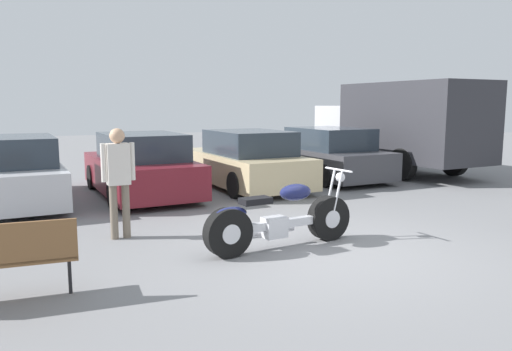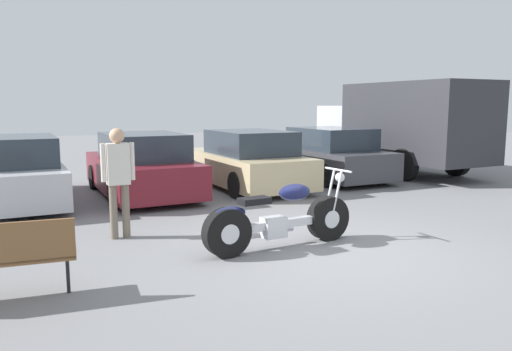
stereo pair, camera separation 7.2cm
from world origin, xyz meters
TOP-DOWN VIEW (x-y plane):
  - ground_plane at (0.00, 0.00)m, footprint 60.00×60.00m
  - motorcycle at (-0.58, 0.43)m, footprint 2.45×0.62m
  - parked_car_silver at (-3.98, 5.76)m, footprint 1.93×4.31m
  - parked_car_maroon at (-1.31, 5.63)m, footprint 1.93×4.31m
  - parked_car_champagne at (1.36, 5.56)m, footprint 1.93×4.31m
  - parked_car_dark_grey at (4.02, 5.89)m, footprint 1.93×4.31m
  - delivery_truck at (6.74, 5.86)m, footprint 2.25×5.87m
  - person_standing at (-2.54, 2.03)m, footprint 0.52×0.23m

SIDE VIEW (x-z plane):
  - ground_plane at x=0.00m, z-range 0.00..0.00m
  - motorcycle at x=-0.58m, z-range -0.13..0.98m
  - parked_car_silver at x=-3.98m, z-range -0.06..1.39m
  - parked_car_maroon at x=-1.31m, z-range -0.06..1.39m
  - parked_car_champagne at x=1.36m, z-range -0.06..1.39m
  - parked_car_dark_grey at x=4.02m, z-range -0.06..1.39m
  - person_standing at x=-2.54m, z-range 0.17..1.90m
  - delivery_truck at x=6.74m, z-range 0.14..2.86m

